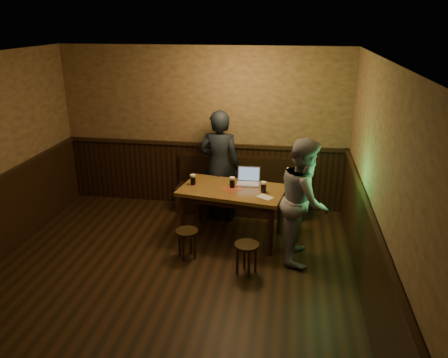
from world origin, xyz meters
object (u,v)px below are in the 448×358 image
object	(u,v)px
pint_right	(263,187)
laptop	(248,179)
bench	(240,194)
pub_table	(232,195)
person_suit	(220,166)
stool_left	(187,236)
person_grey	(304,200)
stool_right	(247,250)
pint_left	(193,180)
pint_mid	(232,182)

from	to	relation	value
pint_right	laptop	world-z (taller)	laptop
bench	pint_right	world-z (taller)	pint_right
pub_table	person_suit	xyz separation A→B (m)	(-0.30, 0.65, 0.22)
pint_right	person_suit	bearing A→B (deg)	136.17
stool_left	pint_right	distance (m)	1.31
stool_left	person_grey	size ratio (longest dim) A/B	0.24
stool_right	person_suit	world-z (taller)	person_suit
pint_right	bench	bearing A→B (deg)	113.02
stool_right	person_grey	xyz separation A→B (m)	(0.72, 0.56, 0.52)
laptop	person_grey	size ratio (longest dim) A/B	0.20
stool_right	pint_right	size ratio (longest dim) A/B	2.59
pub_table	pint_left	size ratio (longest dim) A/B	9.73
pint_mid	laptop	world-z (taller)	laptop
pint_mid	person_grey	xyz separation A→B (m)	(1.05, -0.45, -0.03)
person_suit	pint_left	bearing A→B (deg)	64.34
person_suit	person_grey	xyz separation A→B (m)	(1.35, -1.07, -0.06)
pub_table	laptop	world-z (taller)	laptop
pub_table	stool_left	xyz separation A→B (m)	(-0.55, -0.70, -0.37)
pub_table	pint_mid	xyz separation A→B (m)	(-0.01, 0.03, 0.19)
pint_right	laptop	bearing A→B (deg)	126.26
pint_right	person_grey	distance (m)	0.66
pub_table	pint_right	distance (m)	0.52
stool_left	person_grey	xyz separation A→B (m)	(1.59, 0.28, 0.53)
stool_left	stool_right	xyz separation A→B (m)	(0.88, -0.28, 0.01)
bench	person_grey	distance (m)	1.86
laptop	person_suit	xyz separation A→B (m)	(-0.52, 0.39, 0.05)
stool_left	person_grey	bearing A→B (deg)	9.80
laptop	stool_right	bearing A→B (deg)	-86.00
pub_table	stool_right	xyz separation A→B (m)	(0.33, -0.97, -0.36)
pint_left	stool_right	bearing A→B (deg)	-47.46
pint_left	pint_right	xyz separation A→B (m)	(1.08, -0.15, 0.00)
stool_right	pint_left	world-z (taller)	pint_left
pub_table	person_grey	size ratio (longest dim) A/B	0.95
stool_right	laptop	distance (m)	1.35
pub_table	pint_mid	world-z (taller)	pint_mid
stool_right	laptop	xyz separation A→B (m)	(-0.12, 1.23, 0.53)
stool_right	person_suit	distance (m)	1.84
pub_table	pint_left	world-z (taller)	pint_left
pint_mid	person_grey	bearing A→B (deg)	-23.18
bench	person_grey	bearing A→B (deg)	-53.84
person_grey	pint_mid	bearing A→B (deg)	67.33
pint_left	person_grey	bearing A→B (deg)	-15.90
person_suit	person_grey	distance (m)	1.72
pint_left	laptop	world-z (taller)	laptop
bench	laptop	bearing A→B (deg)	-74.22
pint_mid	laptop	bearing A→B (deg)	45.22
stool_left	pint_right	xyz separation A→B (m)	(1.02, 0.60, 0.56)
bench	pint_left	size ratio (longest dim) A/B	12.94
pint_right	pint_left	bearing A→B (deg)	172.36
pint_mid	stool_right	bearing A→B (deg)	-71.46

